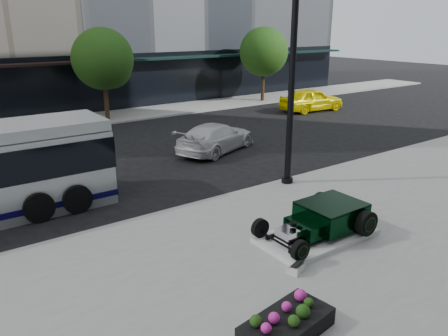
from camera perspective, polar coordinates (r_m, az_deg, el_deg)
ground at (r=17.55m, az=-2.58°, el=-1.51°), size 120.00×120.00×0.00m
sidewalk_far at (r=29.89m, az=-17.41°, el=6.05°), size 70.00×4.00×0.12m
street_trees at (r=28.89m, az=-15.31°, el=13.30°), size 29.80×3.80×5.70m
display_plinth at (r=12.85m, az=11.98°, el=-8.65°), size 3.40×1.80×0.15m
hot_rod at (r=12.87m, az=13.15°, el=-6.23°), size 3.22×2.00×0.81m
info_plaque at (r=11.11m, az=9.33°, el=-12.75°), size 0.47×0.41×0.31m
lamppost at (r=16.19m, az=8.81°, el=10.33°), size 0.43×0.43×7.87m
flower_planter at (r=9.13m, az=8.20°, el=-19.57°), size 2.03×1.22×0.62m
white_sedan at (r=21.35m, az=-1.00°, el=4.04°), size 5.18×3.56×1.39m
yellow_taxi at (r=32.34m, az=11.36°, el=8.76°), size 4.98×2.43×1.64m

